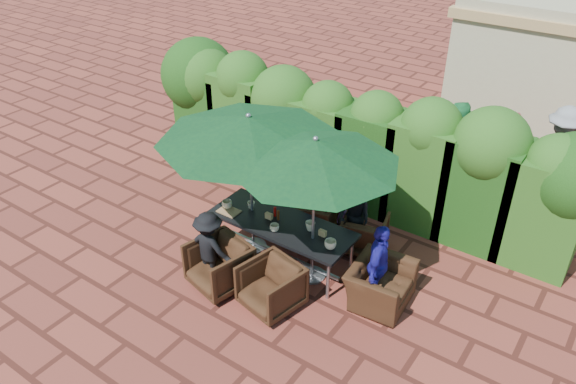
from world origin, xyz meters
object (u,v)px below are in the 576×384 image
Objects in this scene: chair_near_right at (271,285)px; umbrella_right at (315,152)px; chair_far_right at (364,231)px; chair_near_left at (219,264)px; chair_far_mid at (312,214)px; chair_end_right at (380,279)px; umbrella_left at (249,128)px; dining_table at (282,226)px; chair_far_left at (278,198)px.

umbrella_right is at bearing 94.52° from chair_near_right.
chair_near_left reaches higher than chair_far_right.
umbrella_right reaches higher than chair_far_mid.
chair_near_left is at bearing -136.68° from umbrella_right.
chair_end_right is at bearing 51.27° from chair_near_right.
dining_table is at bearing -1.81° from umbrella_left.
chair_far_mid is at bearing 90.31° from dining_table.
chair_near_left is at bearing 94.90° from chair_far_left.
dining_table is at bearing 123.01° from chair_far_left.
umbrella_left is 1.16× the size of umbrella_right.
chair_far_left reaches higher than chair_far_right.
umbrella_right is 2.13m from chair_far_mid.
chair_far_right is at bearing 72.97° from umbrella_right.
umbrella_left is 3.39× the size of chair_near_left.
chair_near_right is (-0.46, -2.00, 0.04)m from chair_far_right.
chair_near_left reaches higher than chair_near_right.
chair_end_right is (0.79, -0.99, 0.06)m from chair_far_right.
chair_far_right is at bearing 89.38° from chair_near_right.
umbrella_left is 2.10m from chair_far_mid.
chair_end_right is at bearing 153.58° from chair_far_left.
dining_table is 1.65m from umbrella_left.
umbrella_left is 1.22m from umbrella_right.
umbrella_right reaches higher than chair_end_right.
chair_far_right is (1.76, 0.02, -0.02)m from chair_far_left.
chair_end_right is (1.25, 1.01, 0.02)m from chair_near_right.
umbrella_left reaches higher than chair_end_right.
umbrella_right reaches higher than chair_far_right.
umbrella_left is 2.97× the size of chair_end_right.
dining_table is 2.82× the size of chair_near_left.
chair_far_right is 1.27m from chair_end_right.
chair_far_mid is (0.60, 0.89, -1.80)m from umbrella_left.
dining_table is at bearing 174.97° from umbrella_right.
chair_near_right is (0.92, 0.08, -0.02)m from chair_near_left.
umbrella_left is (-0.61, 0.02, 1.54)m from dining_table.
chair_far_left is 0.93× the size of chair_near_right.
chair_end_right reaches higher than chair_far_right.
chair_near_right is at bearing 89.28° from chair_far_mid.
dining_table is 3.18× the size of chair_far_left.
chair_far_right is at bearing 34.28° from chair_end_right.
chair_far_right is (1.56, 1.01, -1.86)m from umbrella_left.
umbrella_left is 3.45× the size of chair_far_mid.
chair_end_right is at bearing 1.55° from dining_table.
dining_table is 0.83× the size of umbrella_left.
chair_far_mid is at bearing 91.32° from chair_near_left.
dining_table is 1.34m from chair_far_left.
chair_end_right is (1.12, 0.10, -1.79)m from umbrella_right.
dining_table reaches higher than chair_far_left.
chair_far_mid is 1.03× the size of chair_near_right.
chair_end_right is at bearing 5.14° from umbrella_right.
chair_far_mid is at bearing 166.59° from chair_far_left.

